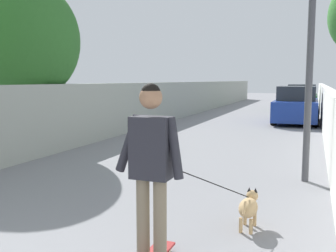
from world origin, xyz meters
The scene contains 9 objects.
ground_plane centered at (14.00, 0.00, 0.00)m, with size 80.00×80.00×0.00m, color gray.
wall_left centered at (12.00, 3.25, 0.85)m, with size 48.00×0.30×1.70m, color #999E93.
fence_right centered at (12.00, -3.25, 0.75)m, with size 48.00×0.30×1.51m, color silver.
tree_left_far centered at (7.50, 4.37, 2.82)m, with size 2.94×2.94×4.43m.
lamp_post centered at (6.41, -2.70, 2.67)m, with size 0.36×0.36×3.85m.
person_skateboarder centered at (2.51, -1.36, 1.07)m, with size 0.23×0.71×1.69m.
dog centered at (3.80, -2.10, 0.27)m, with size 1.61×0.86×1.06m.
car_near centered at (16.52, -2.10, 0.72)m, with size 4.33×1.80×1.54m.
car_far centered at (23.62, -2.10, 0.71)m, with size 3.84×1.80×1.54m.
Camera 1 is at (-0.85, -2.80, 1.81)m, focal length 41.75 mm.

